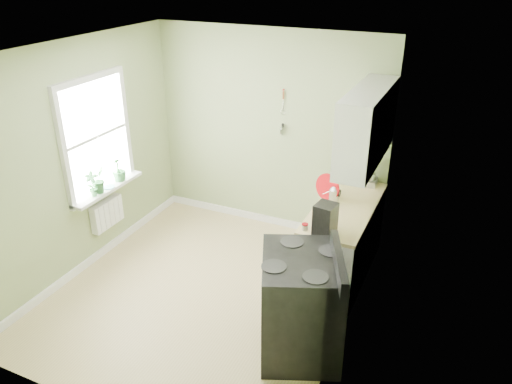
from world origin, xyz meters
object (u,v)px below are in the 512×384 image
at_px(stove, 301,305).
at_px(coffee_maker, 325,220).
at_px(kettle, 334,194).
at_px(stand_mixer, 371,171).

xyz_separation_m(stove, coffee_maker, (-0.02, 0.70, 0.55)).
bearing_deg(kettle, stove, -84.45).
bearing_deg(stand_mixer, kettle, -110.06).
height_order(stand_mixer, coffee_maker, stand_mixer).
distance_m(stove, kettle, 1.52).
xyz_separation_m(kettle, coffee_maker, (0.12, -0.74, 0.06)).
relative_size(stand_mixer, coffee_maker, 1.13).
distance_m(stand_mixer, kettle, 0.75).
relative_size(stove, coffee_maker, 3.42).
distance_m(kettle, coffee_maker, 0.75).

